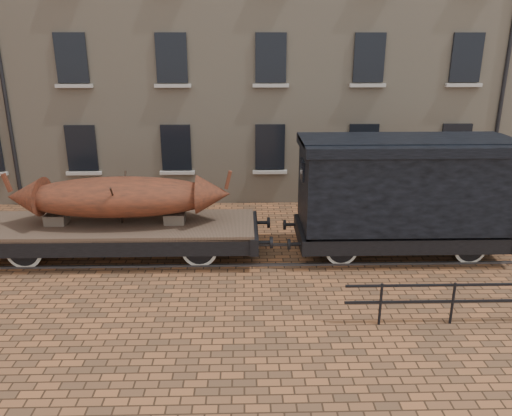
{
  "coord_description": "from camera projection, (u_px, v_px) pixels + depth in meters",
  "views": [
    {
      "loc": [
        0.03,
        -13.42,
        6.01
      ],
      "look_at": [
        0.37,
        0.5,
        1.3
      ],
      "focal_mm": 35.0,
      "sensor_mm": 36.0,
      "label": 1
    }
  ],
  "objects": [
    {
      "name": "iron_boat",
      "position": [
        120.0,
        197.0,
        13.96
      ],
      "size": [
        6.3,
        1.84,
        1.52
      ],
      "color": "maroon",
      "rests_on": "flatcar_wagon"
    },
    {
      "name": "warehouse_cream",
      "position": [
        310.0,
        16.0,
        21.92
      ],
      "size": [
        40.0,
        10.19,
        14.0
      ],
      "color": "tan",
      "rests_on": "ground"
    },
    {
      "name": "flatcar_wagon",
      "position": [
        117.0,
        230.0,
        14.28
      ],
      "size": [
        8.86,
        2.4,
        1.34
      ],
      "color": "brown",
      "rests_on": "ground"
    },
    {
      "name": "ground",
      "position": [
        244.0,
        255.0,
        14.63
      ],
      "size": [
        90.0,
        90.0,
        0.0
      ],
      "primitive_type": "plane",
      "color": "brown"
    },
    {
      "name": "goods_van",
      "position": [
        404.0,
        184.0,
        14.05
      ],
      "size": [
        6.66,
        2.43,
        3.44
      ],
      "color": "black",
      "rests_on": "ground"
    },
    {
      "name": "rail_track",
      "position": [
        244.0,
        255.0,
        14.62
      ],
      "size": [
        30.0,
        1.52,
        0.06
      ],
      "color": "#59595E",
      "rests_on": "ground"
    }
  ]
}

